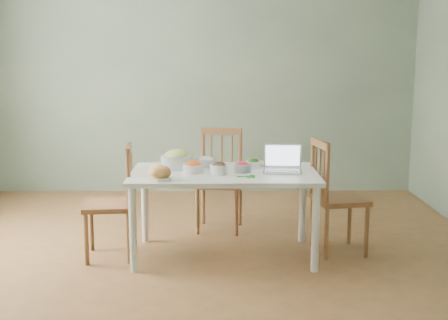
{
  "coord_description": "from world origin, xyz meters",
  "views": [
    {
      "loc": [
        0.18,
        -4.58,
        1.68
      ],
      "look_at": [
        0.22,
        0.15,
        0.81
      ],
      "focal_mm": 47.65,
      "sensor_mm": 36.0,
      "label": 1
    }
  ],
  "objects_px": {
    "chair_right": "(340,196)",
    "laptop": "(283,159)",
    "chair_left": "(108,202)",
    "bread_boule": "(160,172)",
    "dining_table": "(224,214)",
    "bowl_squash": "(177,159)",
    "chair_far": "(219,181)"
  },
  "relations": [
    {
      "from": "chair_right",
      "to": "bread_boule",
      "type": "xyz_separation_m",
      "value": [
        -1.47,
        -0.39,
        0.29
      ]
    },
    {
      "from": "dining_table",
      "to": "chair_right",
      "type": "height_order",
      "value": "chair_right"
    },
    {
      "from": "dining_table",
      "to": "laptop",
      "type": "relative_size",
      "value": 4.87
    },
    {
      "from": "chair_right",
      "to": "laptop",
      "type": "xyz_separation_m",
      "value": [
        -0.5,
        -0.1,
        0.34
      ]
    },
    {
      "from": "chair_right",
      "to": "bowl_squash",
      "type": "distance_m",
      "value": 1.4
    },
    {
      "from": "chair_right",
      "to": "bowl_squash",
      "type": "relative_size",
      "value": 3.65
    },
    {
      "from": "bread_boule",
      "to": "bowl_squash",
      "type": "height_order",
      "value": "bowl_squash"
    },
    {
      "from": "chair_left",
      "to": "chair_right",
      "type": "bearing_deg",
      "value": 88.05
    },
    {
      "from": "chair_far",
      "to": "bread_boule",
      "type": "bearing_deg",
      "value": -106.37
    },
    {
      "from": "chair_left",
      "to": "laptop",
      "type": "distance_m",
      "value": 1.46
    },
    {
      "from": "chair_left",
      "to": "laptop",
      "type": "height_order",
      "value": "chair_left"
    },
    {
      "from": "dining_table",
      "to": "bread_boule",
      "type": "bearing_deg",
      "value": -149.55
    },
    {
      "from": "chair_far",
      "to": "chair_left",
      "type": "bearing_deg",
      "value": -132.52
    },
    {
      "from": "chair_left",
      "to": "bowl_squash",
      "type": "relative_size",
      "value": 3.52
    },
    {
      "from": "chair_right",
      "to": "bowl_squash",
      "type": "bearing_deg",
      "value": 77.33
    },
    {
      "from": "chair_left",
      "to": "laptop",
      "type": "bearing_deg",
      "value": 85.07
    },
    {
      "from": "chair_right",
      "to": "bread_boule",
      "type": "distance_m",
      "value": 1.54
    },
    {
      "from": "chair_far",
      "to": "chair_left",
      "type": "relative_size",
      "value": 1.03
    },
    {
      "from": "laptop",
      "to": "dining_table",
      "type": "bearing_deg",
      "value": -175.17
    },
    {
      "from": "dining_table",
      "to": "chair_left",
      "type": "distance_m",
      "value": 0.95
    },
    {
      "from": "chair_right",
      "to": "bread_boule",
      "type": "bearing_deg",
      "value": 94.94
    },
    {
      "from": "chair_right",
      "to": "chair_far",
      "type": "bearing_deg",
      "value": 47.8
    },
    {
      "from": "chair_far",
      "to": "bowl_squash",
      "type": "bearing_deg",
      "value": -114.41
    },
    {
      "from": "chair_right",
      "to": "laptop",
      "type": "relative_size",
      "value": 3.1
    },
    {
      "from": "chair_left",
      "to": "chair_right",
      "type": "relative_size",
      "value": 0.97
    },
    {
      "from": "chair_left",
      "to": "bread_boule",
      "type": "relative_size",
      "value": 5.25
    },
    {
      "from": "chair_left",
      "to": "chair_right",
      "type": "distance_m",
      "value": 1.92
    },
    {
      "from": "bowl_squash",
      "to": "laptop",
      "type": "xyz_separation_m",
      "value": [
        0.87,
        -0.17,
        0.03
      ]
    },
    {
      "from": "bread_boule",
      "to": "bowl_squash",
      "type": "relative_size",
      "value": 0.67
    },
    {
      "from": "dining_table",
      "to": "chair_left",
      "type": "xyz_separation_m",
      "value": [
        -0.94,
        -0.02,
        0.11
      ]
    },
    {
      "from": "laptop",
      "to": "chair_right",
      "type": "bearing_deg",
      "value": 17.8
    },
    {
      "from": "chair_far",
      "to": "bowl_squash",
      "type": "distance_m",
      "value": 0.74
    }
  ]
}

